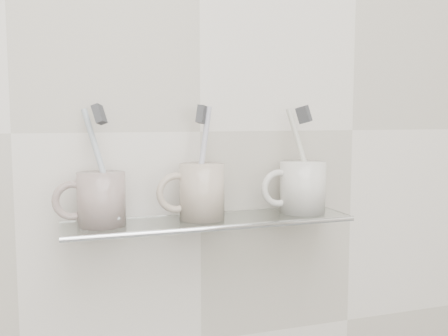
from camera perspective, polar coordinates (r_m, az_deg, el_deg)
name	(u,v)px	position (r m, az deg, el deg)	size (l,w,h in m)	color
wall_back	(200,132)	(0.91, -2.73, 4.18)	(2.50, 2.50, 0.00)	silver
shelf_glass	(210,221)	(0.87, -1.59, -6.09)	(0.50, 0.12, 0.01)	silver
shelf_rail	(220,228)	(0.82, -0.46, -6.86)	(0.01, 0.01, 0.50)	silver
bracket_left	(84,230)	(0.89, -15.69, -6.84)	(0.02, 0.02, 0.03)	silver
bracket_right	(306,215)	(1.00, 9.32, -5.31)	(0.02, 0.02, 0.03)	silver
mug_left	(101,199)	(0.84, -13.83, -3.47)	(0.08, 0.08, 0.09)	silver
mug_left_handle	(73,201)	(0.83, -16.92, -3.57)	(0.06, 0.06, 0.01)	silver
toothbrush_left	(101,164)	(0.83, -13.93, 0.44)	(0.01, 0.01, 0.19)	#9FB1B8
bristles_left	(99,114)	(0.83, -14.07, 5.98)	(0.01, 0.02, 0.03)	#3B3C3F
mug_center	(202,191)	(0.86, -2.53, -2.69)	(0.08, 0.08, 0.10)	beige
mug_center_handle	(176,193)	(0.85, -5.45, -2.82)	(0.07, 0.07, 0.01)	beige
toothbrush_center	(202,161)	(0.86, -2.55, 0.79)	(0.01, 0.01, 0.19)	#B7B5CB
bristles_center	(202,114)	(0.86, -2.57, 6.14)	(0.01, 0.02, 0.03)	#3B3C3F
mug_right	(303,187)	(0.94, 8.97, -2.15)	(0.08, 0.08, 0.10)	silver
mug_right_handle	(279,188)	(0.91, 6.28, -2.30)	(0.07, 0.07, 0.01)	silver
toothbrush_right	(303,158)	(0.93, 9.02, 1.12)	(0.01, 0.01, 0.19)	beige
bristles_right	(304,115)	(0.93, 9.10, 6.05)	(0.01, 0.02, 0.03)	#3B3C3F
chrome_cap	(311,207)	(0.95, 9.94, -4.42)	(0.04, 0.04, 0.02)	silver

